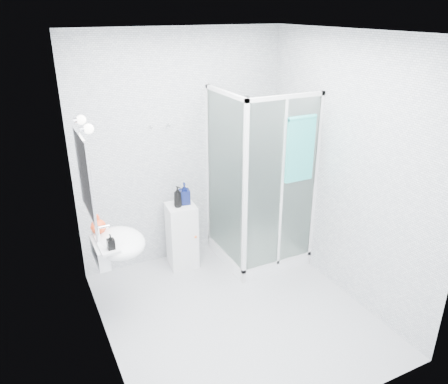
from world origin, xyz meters
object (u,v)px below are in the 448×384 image
shower_enclosure (256,226)px  storage_cabinet (182,235)px  wall_basin (117,244)px  shampoo_bottle_a (178,197)px  soap_dispenser_orange (98,224)px  shampoo_bottle_b (184,193)px  hand_towel (300,147)px  soap_dispenser_black (111,242)px

shower_enclosure → storage_cabinet: size_ratio=2.66×
wall_basin → shampoo_bottle_a: wall_basin is taller
wall_basin → shampoo_bottle_a: bearing=35.9°
shower_enclosure → soap_dispenser_orange: shower_enclosure is taller
soap_dispenser_orange → shower_enclosure: bearing=4.9°
storage_cabinet → soap_dispenser_orange: soap_dispenser_orange is taller
shower_enclosure → soap_dispenser_orange: (-1.77, -0.15, 0.51)m
shampoo_bottle_b → shower_enclosure: bearing=-23.1°
hand_towel → soap_dispenser_orange: 2.10m
storage_cabinet → shampoo_bottle_a: size_ratio=3.14×
shampoo_bottle_a → soap_dispenser_orange: soap_dispenser_orange is taller
wall_basin → hand_towel: 2.02m
shower_enclosure → hand_towel: bearing=-58.4°
shampoo_bottle_a → soap_dispenser_orange: (-0.93, -0.43, 0.08)m
wall_basin → hand_towel: size_ratio=0.82×
soap_dispenser_black → shampoo_bottle_a: bearing=40.6°
shower_enclosure → wall_basin: (-1.66, -0.32, 0.35)m
shampoo_bottle_b → soap_dispenser_orange: 1.13m
wall_basin → soap_dispenser_orange: soap_dispenser_orange is taller
shower_enclosure → wall_basin: size_ratio=3.57×
storage_cabinet → hand_towel: 1.66m
wall_basin → hand_towel: (1.90, -0.09, 0.67)m
shower_enclosure → soap_dispenser_black: shower_enclosure is taller
shower_enclosure → shampoo_bottle_b: size_ratio=8.12×
shower_enclosure → soap_dispenser_black: bearing=-164.1°
shower_enclosure → shampoo_bottle_b: bearing=156.9°
shampoo_bottle_b → soap_dispenser_orange: (-1.03, -0.47, 0.08)m
shower_enclosure → soap_dispenser_orange: size_ratio=11.01×
wall_basin → shampoo_bottle_a: size_ratio=2.34×
shower_enclosure → shampoo_bottle_a: shower_enclosure is taller
shampoo_bottle_b → soap_dispenser_black: bearing=-140.8°
storage_cabinet → soap_dispenser_black: soap_dispenser_black is taller
storage_cabinet → hand_towel: bearing=-28.1°
shower_enclosure → storage_cabinet: bearing=160.0°
hand_towel → soap_dispenser_orange: bearing=173.0°
hand_towel → shampoo_bottle_b: bearing=144.0°
wall_basin → soap_dispenser_black: bearing=-114.4°
wall_basin → soap_dispenser_black: (-0.08, -0.18, 0.13)m
wall_basin → shampoo_bottle_b: 1.11m
hand_towel → soap_dispenser_black: bearing=-177.3°
soap_dispenser_orange → soap_dispenser_black: size_ratio=1.32×
hand_towel → shampoo_bottle_a: hand_towel is taller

